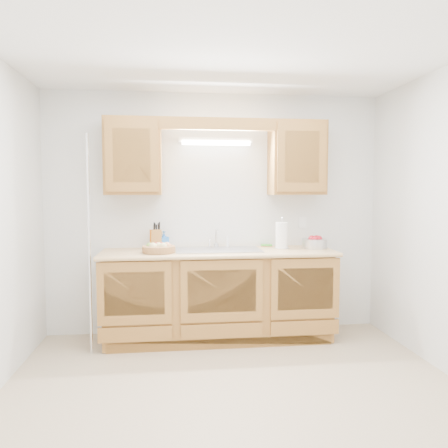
{
  "coord_description": "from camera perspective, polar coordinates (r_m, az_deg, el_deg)",
  "views": [
    {
      "loc": [
        -0.46,
        -3.08,
        1.48
      ],
      "look_at": [
        0.01,
        0.85,
        1.19
      ],
      "focal_mm": 35.0,
      "sensor_mm": 36.0,
      "label": 1
    }
  ],
  "objects": [
    {
      "name": "upper_cabinet_right",
      "position": [
        4.62,
        9.48,
        8.45
      ],
      "size": [
        0.55,
        0.33,
        0.75
      ],
      "primitive_type": "cube",
      "color": "olive",
      "rests_on": "room"
    },
    {
      "name": "sponge",
      "position": [
        4.67,
        5.56,
        -2.81
      ],
      "size": [
        0.13,
        0.09,
        0.02
      ],
      "rotation": [
        0.0,
        0.0,
        -0.18
      ],
      "color": "#CC333F",
      "rests_on": "countertop"
    },
    {
      "name": "countertop",
      "position": [
        4.34,
        -0.72,
        -3.73
      ],
      "size": [
        2.3,
        0.63,
        0.04
      ],
      "primitive_type": "cube",
      "color": "tan",
      "rests_on": "base_cabinets"
    },
    {
      "name": "apple_bowl",
      "position": [
        4.58,
        11.75,
        -2.41
      ],
      "size": [
        0.34,
        0.34,
        0.13
      ],
      "rotation": [
        0.0,
        0.0,
        0.38
      ],
      "color": "silver",
      "rests_on": "countertop"
    },
    {
      "name": "orange_canister",
      "position": [
        4.52,
        -9.24,
        -1.86
      ],
      "size": [
        0.09,
        0.09,
        0.21
      ],
      "rotation": [
        0.0,
        0.0,
        -0.29
      ],
      "color": "orange",
      "rests_on": "countertop"
    },
    {
      "name": "sink",
      "position": [
        4.36,
        -0.74,
        -4.37
      ],
      "size": [
        0.84,
        0.46,
        0.36
      ],
      "color": "#9E9EA3",
      "rests_on": "countertop"
    },
    {
      "name": "paper_towel",
      "position": [
        4.49,
        7.55,
        -1.53
      ],
      "size": [
        0.16,
        0.16,
        0.32
      ],
      "rotation": [
        0.0,
        0.0,
        0.33
      ],
      "color": "silver",
      "rests_on": "countertop"
    },
    {
      "name": "base_cabinets",
      "position": [
        4.43,
        -0.73,
        -9.35
      ],
      "size": [
        2.2,
        0.6,
        0.86
      ],
      "primitive_type": "cube",
      "color": "olive",
      "rests_on": "ground"
    },
    {
      "name": "upper_cabinet_left",
      "position": [
        4.45,
        -11.75,
        8.58
      ],
      "size": [
        0.55,
        0.33,
        0.75
      ],
      "primitive_type": "cube",
      "color": "olive",
      "rests_on": "room"
    },
    {
      "name": "wire_shelf_pole",
      "position": [
        4.12,
        -17.2,
        -2.67
      ],
      "size": [
        0.03,
        0.03,
        2.0
      ],
      "primitive_type": "cylinder",
      "color": "silver",
      "rests_on": "ground"
    },
    {
      "name": "outlet_plate",
      "position": [
        4.8,
        10.23,
        0.22
      ],
      "size": [
        0.08,
        0.01,
        0.12
      ],
      "primitive_type": "cube",
      "color": "white",
      "rests_on": "room"
    },
    {
      "name": "fruit_basket",
      "position": [
        4.22,
        -8.53,
        -3.14
      ],
      "size": [
        0.38,
        0.38,
        0.1
      ],
      "rotation": [
        0.0,
        0.0,
        -0.24
      ],
      "color": "olive",
      "rests_on": "countertop"
    },
    {
      "name": "soap_bottle",
      "position": [
        4.49,
        -7.85,
        -2.08
      ],
      "size": [
        0.11,
        0.11,
        0.18
      ],
      "primitive_type": "imported",
      "rotation": [
        0.0,
        0.0,
        0.43
      ],
      "color": "blue",
      "rests_on": "countertop"
    },
    {
      "name": "fluorescent_fixture",
      "position": [
        4.55,
        -1.05,
        10.74
      ],
      "size": [
        0.76,
        0.08,
        0.08
      ],
      "color": "white",
      "rests_on": "room"
    },
    {
      "name": "knife_block",
      "position": [
        4.43,
        -8.77,
        -2.0
      ],
      "size": [
        0.11,
        0.17,
        0.29
      ],
      "rotation": [
        0.0,
        0.0,
        -0.07
      ],
      "color": "olive",
      "rests_on": "countertop"
    },
    {
      "name": "room",
      "position": [
        3.13,
        1.59,
        -0.02
      ],
      "size": [
        3.52,
        3.5,
        2.5
      ],
      "color": "tan",
      "rests_on": "ground"
    },
    {
      "name": "valance",
      "position": [
        4.35,
        -0.74,
        12.95
      ],
      "size": [
        2.2,
        0.05,
        0.12
      ],
      "primitive_type": "cube",
      "color": "olive",
      "rests_on": "room"
    }
  ]
}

